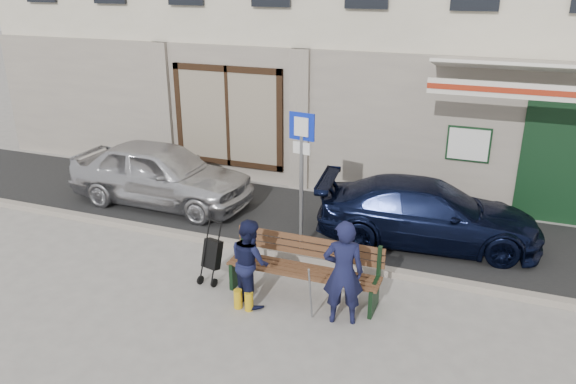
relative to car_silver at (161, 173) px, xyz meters
The scene contains 10 objects.
ground 4.87m from the car_silver, 36.72° to the right, with size 80.00×80.00×0.00m, color #9E9991.
asphalt_lane 3.93m from the car_silver, ahead, with size 60.00×3.20×0.01m, color #282828.
curb 4.15m from the car_silver, 19.67° to the right, with size 60.00×0.18×0.12m, color #9E9384.
car_silver is the anchor object (origin of this frame).
car_navy 5.68m from the car_silver, ahead, with size 1.65×4.06×1.18m, color black.
parking_sign 3.88m from the car_silver, 16.17° to the right, with size 0.47×0.11×2.56m.
bench 4.83m from the car_silver, 31.28° to the right, with size 2.40×1.17×0.98m.
man 5.73m from the car_silver, 30.94° to the right, with size 0.58×0.38×1.59m, color #141637.
woman 4.54m from the car_silver, 40.26° to the right, with size 0.66×0.52×1.36m, color #141738.
stroller 3.68m from the car_silver, 44.51° to the right, with size 0.34×0.45×1.02m.
Camera 1 is at (2.82, -6.81, 4.69)m, focal length 35.00 mm.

